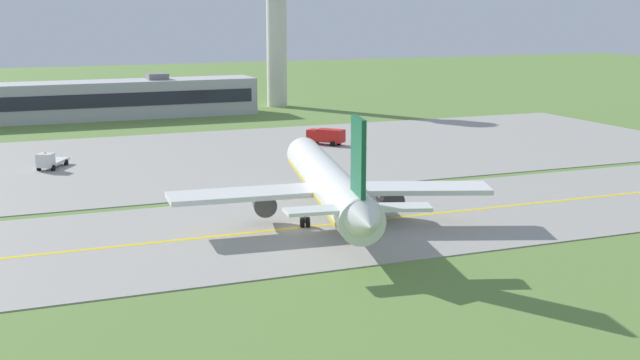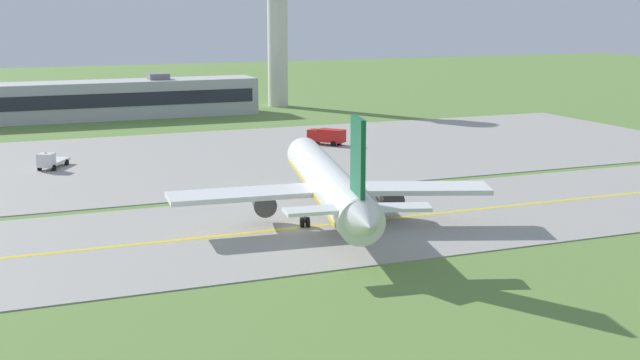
# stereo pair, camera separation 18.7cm
# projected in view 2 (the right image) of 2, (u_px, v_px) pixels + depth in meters

# --- Properties ---
(ground_plane) EXTENTS (500.00, 500.00, 0.00)m
(ground_plane) POSITION_uv_depth(u_px,v_px,m) (297.00, 229.00, 83.86)
(ground_plane) COLOR olive
(taxiway_strip) EXTENTS (240.00, 28.00, 0.10)m
(taxiway_strip) POSITION_uv_depth(u_px,v_px,m) (297.00, 228.00, 83.85)
(taxiway_strip) COLOR #9E9B93
(taxiway_strip) RESTS_ON ground
(apron_pad) EXTENTS (140.00, 52.00, 0.10)m
(apron_pad) POSITION_uv_depth(u_px,v_px,m) (261.00, 155.00, 125.66)
(apron_pad) COLOR #9E9B93
(apron_pad) RESTS_ON ground
(taxiway_centreline) EXTENTS (220.00, 0.60, 0.01)m
(taxiway_centreline) POSITION_uv_depth(u_px,v_px,m) (297.00, 228.00, 83.84)
(taxiway_centreline) COLOR yellow
(taxiway_centreline) RESTS_ON taxiway_strip
(airplane_lead) EXTENTS (32.11, 39.31, 12.70)m
(airplane_lead) POSITION_uv_depth(u_px,v_px,m) (328.00, 183.00, 85.26)
(airplane_lead) COLOR white
(airplane_lead) RESTS_ON ground
(service_truck_baggage) EXTENTS (4.88, 6.60, 2.59)m
(service_truck_baggage) POSITION_uv_depth(u_px,v_px,m) (50.00, 161.00, 114.16)
(service_truck_baggage) COLOR silver
(service_truck_baggage) RESTS_ON ground
(service_truck_fuel) EXTENTS (5.51, 5.85, 2.60)m
(service_truck_fuel) POSITION_uv_depth(u_px,v_px,m) (327.00, 136.00, 134.11)
(service_truck_fuel) COLOR red
(service_truck_fuel) RESTS_ON ground
(terminal_building) EXTENTS (64.70, 9.65, 8.54)m
(terminal_building) POSITION_uv_depth(u_px,v_px,m) (93.00, 100.00, 165.15)
(terminal_building) COLOR #B2B2B7
(terminal_building) RESTS_ON ground
(control_tower) EXTENTS (7.60, 7.60, 29.97)m
(control_tower) POSITION_uv_depth(u_px,v_px,m) (277.00, 24.00, 183.86)
(control_tower) COLOR silver
(control_tower) RESTS_ON ground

